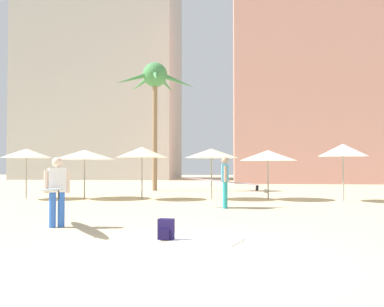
{
  "coord_description": "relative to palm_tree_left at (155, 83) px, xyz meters",
  "views": [
    {
      "loc": [
        0.75,
        -6.79,
        1.45
      ],
      "look_at": [
        -0.58,
        7.62,
        1.88
      ],
      "focal_mm": 39.28,
      "sensor_mm": 36.0,
      "label": 1
    }
  ],
  "objects": [
    {
      "name": "ground",
      "position": [
        3.7,
        -17.63,
        -6.38
      ],
      "size": [
        120.0,
        120.0,
        0.0
      ],
      "primitive_type": "plane",
      "color": "#C6B28C"
    },
    {
      "name": "hotel_pink",
      "position": [
        13.15,
        15.2,
        3.01
      ],
      "size": [
        16.8,
        11.45,
        18.79
      ],
      "primitive_type": "cube",
      "color": "#DB9989",
      "rests_on": "ground"
    },
    {
      "name": "hotel_tower_gray",
      "position": [
        -10.22,
        22.67,
        8.67
      ],
      "size": [
        17.08,
        10.92,
        30.09
      ],
      "primitive_type": "cube",
      "color": "#BCB7AD",
      "rests_on": "ground"
    },
    {
      "name": "palm_tree_left",
      "position": [
        0.0,
        0.0,
        0.0
      ],
      "size": [
        4.59,
        4.77,
        7.58
      ],
      "color": "#896B4C",
      "rests_on": "ground"
    },
    {
      "name": "cafe_umbrella_0",
      "position": [
        6.07,
        -6.01,
        -4.48
      ],
      "size": [
        2.5,
        2.5,
        2.13
      ],
      "color": "gray",
      "rests_on": "ground"
    },
    {
      "name": "cafe_umbrella_1",
      "position": [
        3.62,
        -6.03,
        -4.38
      ],
      "size": [
        2.37,
        2.37,
        2.21
      ],
      "color": "gray",
      "rests_on": "ground"
    },
    {
      "name": "cafe_umbrella_3",
      "position": [
        0.6,
        -6.39,
        -4.33
      ],
      "size": [
        2.27,
        2.27,
        2.29
      ],
      "color": "gray",
      "rests_on": "ground"
    },
    {
      "name": "cafe_umbrella_4",
      "position": [
        -2.05,
        -6.19,
        -4.43
      ],
      "size": [
        2.73,
        2.73,
        2.17
      ],
      "color": "gray",
      "rests_on": "ground"
    },
    {
      "name": "cafe_umbrella_5",
      "position": [
        -4.53,
        -6.65,
        -4.37
      ],
      "size": [
        2.17,
        2.17,
        2.22
      ],
      "color": "gray",
      "rests_on": "ground"
    },
    {
      "name": "cafe_umbrella_6",
      "position": [
        9.07,
        -6.65,
        -4.28
      ],
      "size": [
        2.02,
        2.02,
        2.36
      ],
      "color": "gray",
      "rests_on": "ground"
    },
    {
      "name": "beach_towel",
      "position": [
        3.87,
        -16.18,
        -6.37
      ],
      "size": [
        1.74,
        1.32,
        0.01
      ],
      "primitive_type": "cube",
      "rotation": [
        0.0,
        0.0,
        -0.34
      ],
      "color": "white",
      "rests_on": "ground"
    },
    {
      "name": "backpack",
      "position": [
        3.19,
        -16.27,
        -6.18
      ],
      "size": [
        0.32,
        0.28,
        0.42
      ],
      "rotation": [
        0.0,
        0.0,
        4.56
      ],
      "color": "#1D1549",
      "rests_on": "ground"
    },
    {
      "name": "person_mid_left",
      "position": [
        4.26,
        -9.85,
        -5.43
      ],
      "size": [
        2.84,
        0.85,
        1.76
      ],
      "rotation": [
        0.0,
        0.0,
        3.21
      ],
      "color": "teal",
      "rests_on": "ground"
    },
    {
      "name": "person_mid_center",
      "position": [
        0.35,
        -14.94,
        -5.47
      ],
      "size": [
        1.81,
        2.72,
        1.66
      ],
      "rotation": [
        0.0,
        0.0,
        2.13
      ],
      "color": "blue",
      "rests_on": "ground"
    }
  ]
}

